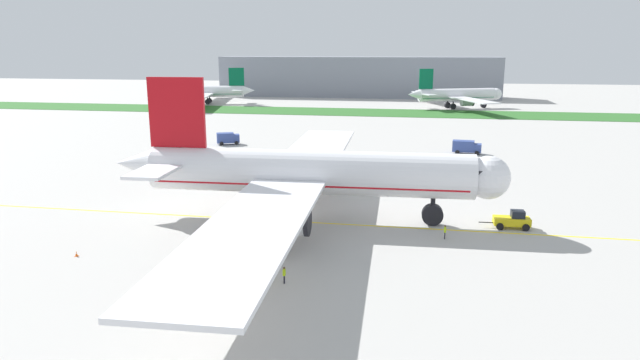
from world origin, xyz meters
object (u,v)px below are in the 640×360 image
object	(u,v)px
ground_crew_marshaller_front	(284,273)
ground_crew_wingwalker_starboard	(445,231)
airliner_foreground	(304,173)
service_truck_baggage_loader	(466,147)
ground_crew_wingwalker_port	(256,272)
parked_airliner_far_centre	(455,95)
service_truck_catering_van	(187,143)
pushback_tug	(513,220)
service_truck_fuel_bowser	(228,138)
traffic_cone_near_nose	(76,254)
parked_airliner_far_left	(203,92)

from	to	relation	value
ground_crew_marshaller_front	ground_crew_wingwalker_starboard	xyz separation A→B (m)	(15.64, 15.70, 0.02)
airliner_foreground	service_truck_baggage_loader	size ratio (longest dim) A/B	13.07
ground_crew_wingwalker_port	parked_airliner_far_centre	distance (m)	167.26
ground_crew_wingwalker_starboard	service_truck_catering_van	bearing A→B (deg)	136.82
pushback_tug	service_truck_fuel_bowser	bearing A→B (deg)	136.35
ground_crew_marshaller_front	service_truck_catering_van	bearing A→B (deg)	119.99
pushback_tug	service_truck_baggage_loader	bearing A→B (deg)	92.05
traffic_cone_near_nose	service_truck_baggage_loader	bearing A→B (deg)	56.30
airliner_foreground	ground_crew_marshaller_front	xyz separation A→B (m)	(2.21, -20.42, -5.20)
traffic_cone_near_nose	service_truck_catering_van	world-z (taller)	service_truck_catering_van
service_truck_catering_van	parked_airliner_far_left	world-z (taller)	parked_airliner_far_left
airliner_foreground	traffic_cone_near_nose	bearing A→B (deg)	-141.20
airliner_foreground	parked_airliner_far_centre	bearing A→B (deg)	79.30
airliner_foreground	ground_crew_wingwalker_port	distance (m)	21.27
airliner_foreground	traffic_cone_near_nose	world-z (taller)	airliner_foreground
airliner_foreground	parked_airliner_far_centre	size ratio (longest dim) A/B	1.46
service_truck_catering_van	ground_crew_marshaller_front	bearing A→B (deg)	-60.01
ground_crew_wingwalker_starboard	service_truck_baggage_loader	bearing A→B (deg)	83.28
parked_airliner_far_centre	ground_crew_marshaller_front	bearing A→B (deg)	-98.65
pushback_tug	airliner_foreground	bearing A→B (deg)	-177.97
service_truck_catering_van	ground_crew_wingwalker_port	bearing A→B (deg)	-61.88
pushback_tug	service_truck_catering_van	world-z (taller)	service_truck_catering_van
service_truck_baggage_loader	parked_airliner_far_left	distance (m)	133.73
traffic_cone_near_nose	parked_airliner_far_left	xyz separation A→B (m)	(-49.75, 162.36, 4.56)
ground_crew_marshaller_front	pushback_tug	bearing A→B (deg)	41.51
airliner_foreground	service_truck_fuel_bowser	xyz separation A→B (m)	(-29.37, 54.08, -4.72)
service_truck_baggage_loader	service_truck_catering_van	world-z (taller)	service_truck_catering_van
airliner_foreground	service_truck_baggage_loader	bearing A→B (deg)	64.68
parked_airliner_far_left	parked_airliner_far_centre	bearing A→B (deg)	-0.41
ground_crew_wingwalker_port	pushback_tug	bearing A→B (deg)	38.79
ground_crew_wingwalker_port	service_truck_fuel_bowser	xyz separation A→B (m)	(-28.87, 74.71, 0.44)
airliner_foreground	parked_airliner_far_centre	xyz separation A→B (m)	(27.27, 144.26, -1.26)
ground_crew_wingwalker_port	parked_airliner_far_left	xyz separation A→B (m)	(-70.89, 165.59, 3.78)
ground_crew_marshaller_front	service_truck_baggage_loader	distance (m)	75.61
traffic_cone_near_nose	airliner_foreground	bearing A→B (deg)	38.80
ground_crew_wingwalker_starboard	parked_airliner_far_left	bearing A→B (deg)	120.81
ground_crew_wingwalker_port	ground_crew_marshaller_front	bearing A→B (deg)	4.56
traffic_cone_near_nose	parked_airliner_far_centre	size ratio (longest dim) A/B	0.01
parked_airliner_far_centre	service_truck_fuel_bowser	bearing A→B (deg)	-122.13
ground_crew_wingwalker_starboard	ground_crew_wingwalker_port	bearing A→B (deg)	-139.06
pushback_tug	ground_crew_marshaller_front	world-z (taller)	pushback_tug
ground_crew_marshaller_front	ground_crew_wingwalker_port	bearing A→B (deg)	-175.44
traffic_cone_near_nose	service_truck_baggage_loader	xyz separation A→B (m)	(46.16, 69.23, 1.23)
ground_crew_wingwalker_starboard	traffic_cone_near_nose	world-z (taller)	ground_crew_wingwalker_starboard
traffic_cone_near_nose	parked_airliner_far_left	distance (m)	169.87
service_truck_fuel_bowser	parked_airliner_far_centre	distance (m)	106.55
ground_crew_wingwalker_starboard	parked_airliner_far_centre	bearing A→B (deg)	86.38
pushback_tug	ground_crew_marshaller_front	distance (m)	32.22
traffic_cone_near_nose	service_truck_catering_van	bearing A→B (deg)	102.81
ground_crew_wingwalker_starboard	parked_airliner_far_left	xyz separation A→B (m)	(-89.25, 149.67, 3.80)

